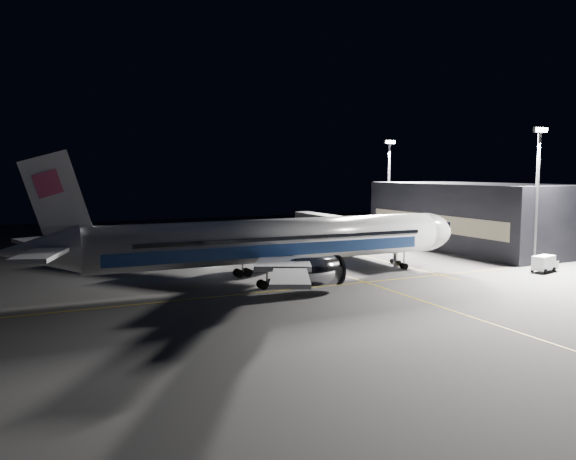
{
  "coord_description": "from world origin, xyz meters",
  "views": [
    {
      "loc": [
        -28.96,
        -66.37,
        14.26
      ],
      "look_at": [
        4.07,
        4.92,
        6.0
      ],
      "focal_mm": 35.0,
      "sensor_mm": 36.0,
      "label": 1
    }
  ],
  "objects_px": {
    "safety_cone_b": "(286,271)",
    "safety_cone_c": "(227,263)",
    "baggage_tug": "(214,257)",
    "safety_cone_a": "(279,272)",
    "service_truck": "(545,263)",
    "floodlight_mast_south": "(538,184)",
    "airliner": "(268,242)",
    "jet_bridge": "(349,226)",
    "floodlight_mast_north": "(389,180)"
  },
  "relations": [
    {
      "from": "safety_cone_b",
      "to": "safety_cone_c",
      "type": "xyz_separation_m",
      "value": [
        -5.2,
        10.0,
        0.05
      ]
    },
    {
      "from": "safety_cone_b",
      "to": "baggage_tug",
      "type": "bearing_deg",
      "value": 113.6
    },
    {
      "from": "safety_cone_a",
      "to": "safety_cone_c",
      "type": "distance_m",
      "value": 10.81
    },
    {
      "from": "service_truck",
      "to": "safety_cone_a",
      "type": "height_order",
      "value": "service_truck"
    },
    {
      "from": "floodlight_mast_south",
      "to": "baggage_tug",
      "type": "distance_m",
      "value": 50.47
    },
    {
      "from": "safety_cone_a",
      "to": "safety_cone_b",
      "type": "xyz_separation_m",
      "value": [
        1.09,
        0.0,
        -0.01
      ]
    },
    {
      "from": "floodlight_mast_south",
      "to": "safety_cone_c",
      "type": "xyz_separation_m",
      "value": [
        -41.92,
        20.01,
        -12.03
      ]
    },
    {
      "from": "airliner",
      "to": "jet_bridge",
      "type": "bearing_deg",
      "value": 38.04
    },
    {
      "from": "airliner",
      "to": "service_truck",
      "type": "xyz_separation_m",
      "value": [
        38.34,
        -10.34,
        -3.9
      ]
    },
    {
      "from": "airliner",
      "to": "safety_cone_a",
      "type": "height_order",
      "value": "airliner"
    },
    {
      "from": "baggage_tug",
      "to": "safety_cone_a",
      "type": "xyz_separation_m",
      "value": [
        5.04,
        -14.01,
        -0.44
      ]
    },
    {
      "from": "airliner",
      "to": "service_truck",
      "type": "height_order",
      "value": "airliner"
    },
    {
      "from": "service_truck",
      "to": "safety_cone_c",
      "type": "distance_m",
      "value": 46.13
    },
    {
      "from": "airliner",
      "to": "floodlight_mast_north",
      "type": "xyz_separation_m",
      "value": [
        41.08,
        31.99,
        7.21
      ]
    },
    {
      "from": "floodlight_mast_north",
      "to": "floodlight_mast_south",
      "type": "bearing_deg",
      "value": -90.0
    },
    {
      "from": "safety_cone_b",
      "to": "floodlight_mast_south",
      "type": "bearing_deg",
      "value": -15.26
    },
    {
      "from": "service_truck",
      "to": "jet_bridge",
      "type": "bearing_deg",
      "value": 104.08
    },
    {
      "from": "floodlight_mast_north",
      "to": "baggage_tug",
      "type": "xyz_separation_m",
      "value": [
        -42.84,
        -13.97,
        -11.63
      ]
    },
    {
      "from": "airliner",
      "to": "safety_cone_c",
      "type": "height_order",
      "value": "airliner"
    },
    {
      "from": "floodlight_mast_north",
      "to": "jet_bridge",
      "type": "bearing_deg",
      "value": -142.26
    },
    {
      "from": "airliner",
      "to": "baggage_tug",
      "type": "relative_size",
      "value": 24.29
    },
    {
      "from": "floodlight_mast_north",
      "to": "airliner",
      "type": "bearing_deg",
      "value": -142.09
    },
    {
      "from": "jet_bridge",
      "to": "safety_cone_a",
      "type": "distance_m",
      "value": 24.66
    },
    {
      "from": "floodlight_mast_south",
      "to": "baggage_tug",
      "type": "xyz_separation_m",
      "value": [
        -42.84,
        24.03,
        -11.63
      ]
    },
    {
      "from": "safety_cone_c",
      "to": "floodlight_mast_south",
      "type": "bearing_deg",
      "value": -25.52
    },
    {
      "from": "service_truck",
      "to": "safety_cone_b",
      "type": "relative_size",
      "value": 8.55
    },
    {
      "from": "floodlight_mast_south",
      "to": "safety_cone_c",
      "type": "height_order",
      "value": "floodlight_mast_south"
    },
    {
      "from": "baggage_tug",
      "to": "safety_cone_b",
      "type": "distance_m",
      "value": 15.3
    },
    {
      "from": "baggage_tug",
      "to": "safety_cone_b",
      "type": "bearing_deg",
      "value": -54.16
    },
    {
      "from": "jet_bridge",
      "to": "service_truck",
      "type": "relative_size",
      "value": 7.0
    },
    {
      "from": "airliner",
      "to": "safety_cone_a",
      "type": "xyz_separation_m",
      "value": [
        3.28,
        4.0,
        -4.86
      ]
    },
    {
      "from": "jet_bridge",
      "to": "safety_cone_c",
      "type": "height_order",
      "value": "jet_bridge"
    },
    {
      "from": "airliner",
      "to": "safety_cone_a",
      "type": "relative_size",
      "value": 101.92
    },
    {
      "from": "floodlight_mast_south",
      "to": "safety_cone_a",
      "type": "height_order",
      "value": "floodlight_mast_south"
    },
    {
      "from": "safety_cone_c",
      "to": "safety_cone_b",
      "type": "bearing_deg",
      "value": -62.51
    },
    {
      "from": "jet_bridge",
      "to": "baggage_tug",
      "type": "bearing_deg",
      "value": -179.9
    },
    {
      "from": "safety_cone_b",
      "to": "safety_cone_c",
      "type": "bearing_deg",
      "value": 117.49
    },
    {
      "from": "jet_bridge",
      "to": "floodlight_mast_south",
      "type": "xyz_separation_m",
      "value": [
        18.0,
        -24.07,
        7.79
      ]
    },
    {
      "from": "baggage_tug",
      "to": "safety_cone_b",
      "type": "relative_size",
      "value": 4.41
    },
    {
      "from": "floodlight_mast_south",
      "to": "safety_cone_a",
      "type": "distance_m",
      "value": 40.92
    },
    {
      "from": "safety_cone_a",
      "to": "floodlight_mast_north",
      "type": "bearing_deg",
      "value": 36.52
    },
    {
      "from": "baggage_tug",
      "to": "safety_cone_b",
      "type": "height_order",
      "value": "baggage_tug"
    },
    {
      "from": "floodlight_mast_north",
      "to": "floodlight_mast_south",
      "type": "height_order",
      "value": "same"
    },
    {
      "from": "safety_cone_a",
      "to": "safety_cone_b",
      "type": "bearing_deg",
      "value": 0.0
    },
    {
      "from": "baggage_tug",
      "to": "floodlight_mast_south",
      "type": "bearing_deg",
      "value": -17.06
    },
    {
      "from": "airliner",
      "to": "service_truck",
      "type": "bearing_deg",
      "value": -15.1
    },
    {
      "from": "jet_bridge",
      "to": "safety_cone_a",
      "type": "relative_size",
      "value": 57.03
    },
    {
      "from": "service_truck",
      "to": "baggage_tug",
      "type": "height_order",
      "value": "service_truck"
    },
    {
      "from": "floodlight_mast_south",
      "to": "service_truck",
      "type": "xyz_separation_m",
      "value": [
        -2.74,
        -4.33,
        -11.11
      ]
    },
    {
      "from": "airliner",
      "to": "floodlight_mast_north",
      "type": "height_order",
      "value": "floodlight_mast_north"
    }
  ]
}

